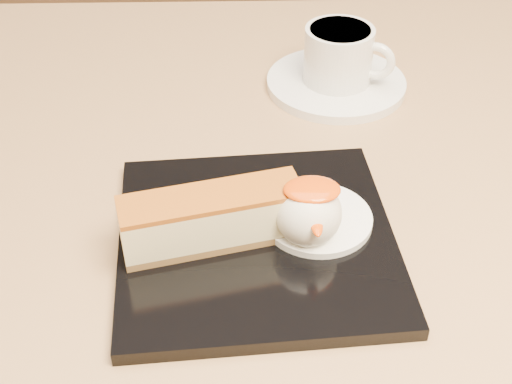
{
  "coord_description": "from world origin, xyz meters",
  "views": [
    {
      "loc": [
        0.01,
        -0.5,
        1.12
      ],
      "look_at": [
        0.02,
        -0.06,
        0.76
      ],
      "focal_mm": 50.0,
      "sensor_mm": 36.0,
      "label": 1
    }
  ],
  "objects_px": {
    "dessert_plate": "(257,240)",
    "saucer": "(336,83)",
    "cheesecake": "(212,218)",
    "coffee_cup": "(340,54)",
    "table": "(234,305)",
    "ice_cream_scoop": "(308,213)"
  },
  "relations": [
    {
      "from": "dessert_plate",
      "to": "cheesecake",
      "type": "relative_size",
      "value": 1.5
    },
    {
      "from": "ice_cream_scoop",
      "to": "saucer",
      "type": "distance_m",
      "value": 0.26
    },
    {
      "from": "table",
      "to": "coffee_cup",
      "type": "xyz_separation_m",
      "value": [
        0.12,
        0.17,
        0.2
      ]
    },
    {
      "from": "cheesecake",
      "to": "saucer",
      "type": "relative_size",
      "value": 0.98
    },
    {
      "from": "saucer",
      "to": "table",
      "type": "bearing_deg",
      "value": -123.46
    },
    {
      "from": "table",
      "to": "coffee_cup",
      "type": "height_order",
      "value": "coffee_cup"
    },
    {
      "from": "saucer",
      "to": "cheesecake",
      "type": "bearing_deg",
      "value": -116.69
    },
    {
      "from": "saucer",
      "to": "coffee_cup",
      "type": "xyz_separation_m",
      "value": [
        0.0,
        -0.0,
        0.04
      ]
    },
    {
      "from": "cheesecake",
      "to": "coffee_cup",
      "type": "height_order",
      "value": "coffee_cup"
    },
    {
      "from": "saucer",
      "to": "coffee_cup",
      "type": "bearing_deg",
      "value": -21.46
    },
    {
      "from": "cheesecake",
      "to": "ice_cream_scoop",
      "type": "xyz_separation_m",
      "value": [
        0.07,
        0.0,
        0.0
      ]
    },
    {
      "from": "cheesecake",
      "to": "saucer",
      "type": "bearing_deg",
      "value": 49.34
    },
    {
      "from": "dessert_plate",
      "to": "saucer",
      "type": "xyz_separation_m",
      "value": [
        0.09,
        0.25,
        -0.0
      ]
    },
    {
      "from": "dessert_plate",
      "to": "coffee_cup",
      "type": "xyz_separation_m",
      "value": [
        0.09,
        0.25,
        0.03
      ]
    },
    {
      "from": "cheesecake",
      "to": "table",
      "type": "bearing_deg",
      "value": 66.34
    },
    {
      "from": "table",
      "to": "cheesecake",
      "type": "distance_m",
      "value": 0.21
    },
    {
      "from": "table",
      "to": "dessert_plate",
      "type": "height_order",
      "value": "dessert_plate"
    },
    {
      "from": "dessert_plate",
      "to": "cheesecake",
      "type": "height_order",
      "value": "cheesecake"
    },
    {
      "from": "dessert_plate",
      "to": "table",
      "type": "bearing_deg",
      "value": 105.23
    },
    {
      "from": "cheesecake",
      "to": "coffee_cup",
      "type": "relative_size",
      "value": 1.55
    },
    {
      "from": "cheesecake",
      "to": "dessert_plate",
      "type": "bearing_deg",
      "value": -5.84
    },
    {
      "from": "dessert_plate",
      "to": "ice_cream_scoop",
      "type": "height_order",
      "value": "ice_cream_scoop"
    }
  ]
}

